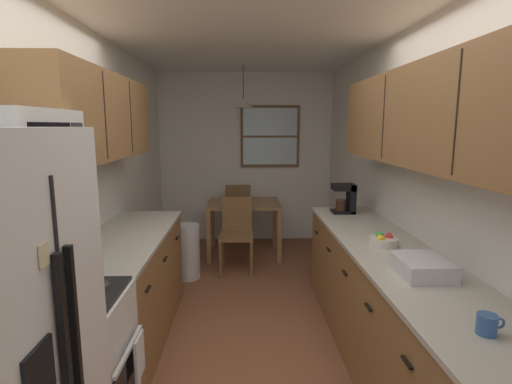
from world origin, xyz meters
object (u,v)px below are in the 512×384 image
at_px(dining_chair_near, 237,231).
at_px(fruit_bowl, 383,241).
at_px(stove_range, 63,379).
at_px(dining_chair_far, 238,210).
at_px(dish_rack, 422,267).
at_px(dining_table, 244,211).
at_px(coffee_maker, 346,198).
at_px(trash_bin, 188,251).
at_px(mug_by_coffeemaker, 487,324).
at_px(microwave_over_range, 18,147).
at_px(storage_canister, 90,254).

distance_m(dining_chair_near, fruit_bowl, 2.26).
height_order(stove_range, dining_chair_far, stove_range).
bearing_deg(dish_rack, dining_table, 108.55).
bearing_deg(fruit_bowl, coffee_maker, 89.34).
bearing_deg(trash_bin, dish_rack, -53.04).
height_order(mug_by_coffeemaker, dish_rack, dish_rack).
bearing_deg(dining_table, mug_by_coffeemaker, -74.98).
bearing_deg(coffee_maker, stove_range, -135.24).
distance_m(stove_range, dining_table, 3.51).
bearing_deg(fruit_bowl, microwave_over_range, -157.60).
bearing_deg(dining_chair_near, mug_by_coffeemaker, -70.81).
bearing_deg(stove_range, dish_rack, 8.21).
xyz_separation_m(dining_table, mug_by_coffeemaker, (1.01, -3.75, 0.32)).
bearing_deg(dish_rack, dining_chair_near, 114.35).
distance_m(dining_chair_far, trash_bin, 1.55).
bearing_deg(trash_bin, dining_table, 51.47).
distance_m(microwave_over_range, coffee_maker, 2.93).
bearing_deg(trash_bin, coffee_maker, -19.10).
relative_size(dining_chair_near, dish_rack, 2.65).
relative_size(stove_range, storage_canister, 6.37).
distance_m(microwave_over_range, fruit_bowl, 2.36).
distance_m(coffee_maker, fruit_bowl, 1.11).
bearing_deg(microwave_over_range, storage_canister, 77.23).
xyz_separation_m(dining_table, fruit_bowl, (1.01, -2.52, 0.32)).
height_order(stove_range, dining_chair_near, stove_range).
bearing_deg(stove_range, coffee_maker, 44.76).
height_order(coffee_maker, fruit_bowl, coffee_maker).
distance_m(storage_canister, fruit_bowl, 2.01).
bearing_deg(coffee_maker, dining_chair_far, 118.79).
height_order(dining_table, trash_bin, dining_table).
relative_size(dining_table, mug_by_coffeemaker, 8.02).
relative_size(dining_table, storage_canister, 5.59).
relative_size(storage_canister, coffee_maker, 0.59).
distance_m(fruit_bowl, dish_rack, 0.57).
distance_m(dining_table, dish_rack, 3.27).
xyz_separation_m(stove_range, dish_rack, (1.99, 0.29, 0.48)).
height_order(trash_bin, coffee_maker, coffee_maker).
height_order(trash_bin, storage_canister, storage_canister).
distance_m(trash_bin, storage_canister, 2.19).
distance_m(dining_chair_near, mug_by_coffeemaker, 3.37).
height_order(fruit_bowl, dish_rack, dish_rack).
bearing_deg(mug_by_coffeemaker, dish_rack, 87.57).
distance_m(dining_chair_far, fruit_bowl, 3.33).
bearing_deg(mug_by_coffeemaker, trash_bin, 119.72).
distance_m(dining_table, storage_canister, 3.07).
height_order(microwave_over_range, trash_bin, microwave_over_range).
bearing_deg(dining_chair_far, storage_canister, -104.11).
bearing_deg(dining_chair_near, trash_bin, -157.57).
height_order(microwave_over_range, dining_chair_far, microwave_over_range).
bearing_deg(fruit_bowl, mug_by_coffeemaker, -90.02).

